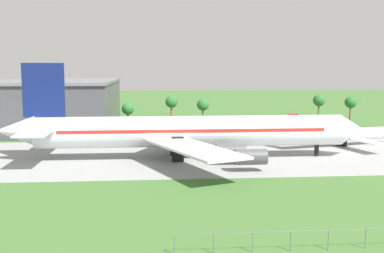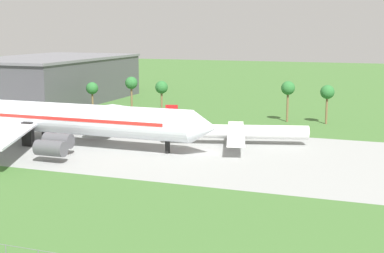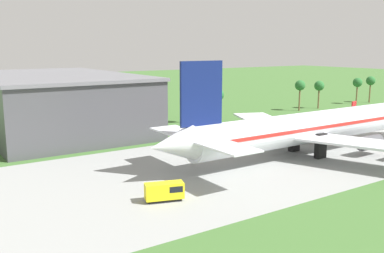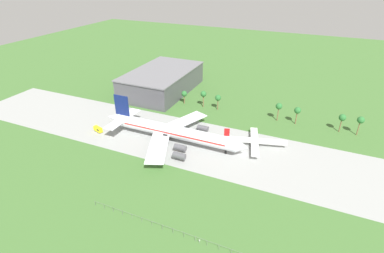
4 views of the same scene
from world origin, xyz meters
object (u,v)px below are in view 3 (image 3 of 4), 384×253
Objects in this scene: jet_airliner at (314,127)px; baggage_tug at (165,191)px; regional_aircraft at (371,116)px; terminal_building at (54,102)px.

jet_airliner is 40.98m from baggage_tug.
terminal_building is at bearing 149.12° from regional_aircraft.
jet_airliner is at bearing 10.40° from baggage_tug.
jet_airliner is 68.48m from terminal_building.
regional_aircraft is 5.04× the size of baggage_tug.
jet_airliner is 40.57m from regional_aircraft.
regional_aircraft is at bearing -30.88° from terminal_building.
jet_airliner is 1.26× the size of terminal_building.
jet_airliner is at bearing -162.19° from regional_aircraft.
jet_airliner reaches higher than baggage_tug.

